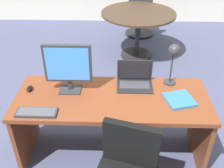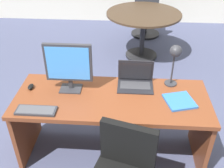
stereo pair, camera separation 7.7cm
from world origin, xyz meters
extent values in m
plane|color=#474C6B|center=(0.00, 1.50, 0.00)|extent=(12.00, 12.00, 0.00)
cube|color=brown|center=(0.00, 0.00, 0.70)|extent=(1.78, 0.69, 0.04)
cube|color=brown|center=(-0.87, 0.00, 0.34)|extent=(0.04, 0.61, 0.68)
cube|color=brown|center=(0.87, 0.00, 0.34)|extent=(0.04, 0.61, 0.68)
cube|color=brown|center=(0.00, 0.26, 0.37)|extent=(1.56, 0.02, 0.48)
cube|color=#2D2D33|center=(-0.40, 0.10, 0.73)|extent=(0.20, 0.16, 0.01)
cube|color=#2D2D33|center=(-0.40, 0.11, 0.78)|extent=(0.04, 0.02, 0.09)
cube|color=#2D2D33|center=(-0.40, 0.10, 1.01)|extent=(0.43, 0.04, 0.36)
cube|color=#3F8CEA|center=(-0.40, 0.08, 1.01)|extent=(0.38, 0.00, 0.32)
cube|color=black|center=(0.21, 0.17, 0.73)|extent=(0.34, 0.24, 0.01)
cube|color=#38383D|center=(0.21, 0.19, 0.73)|extent=(0.29, 0.13, 0.00)
cube|color=black|center=(0.21, 0.28, 0.84)|extent=(0.34, 0.03, 0.23)
cube|color=black|center=(0.21, 0.27, 0.84)|extent=(0.30, 0.02, 0.19)
cube|color=#2D2D33|center=(-0.62, -0.25, 0.73)|extent=(0.34, 0.13, 0.02)
cube|color=#47474C|center=(-0.62, -0.25, 0.74)|extent=(0.31, 0.11, 0.00)
ellipsoid|color=black|center=(-0.78, 0.08, 0.74)|extent=(0.05, 0.09, 0.04)
cylinder|color=#2D2D33|center=(0.56, 0.25, 0.73)|extent=(0.12, 0.12, 0.01)
cylinder|color=#2D2D33|center=(0.56, 0.25, 0.89)|extent=(0.02, 0.02, 0.32)
sphere|color=#2D2D33|center=(0.56, 0.22, 1.09)|extent=(0.11, 0.11, 0.11)
cube|color=blue|center=(0.61, -0.03, 0.73)|extent=(0.30, 0.30, 0.02)
cube|color=black|center=(0.16, -0.52, 0.66)|extent=(0.44, 0.18, 0.38)
cylinder|color=black|center=(0.36, 2.20, 0.02)|extent=(0.54, 0.54, 0.04)
cylinder|color=black|center=(0.36, 2.20, 0.39)|extent=(0.08, 0.08, 0.70)
cylinder|color=#3F2D1E|center=(0.36, 2.20, 0.76)|extent=(1.19, 1.19, 0.03)
cylinder|color=black|center=(0.46, 3.14, 0.02)|extent=(0.56, 0.56, 0.04)
cylinder|color=black|center=(0.46, 3.14, 0.21)|extent=(0.05, 0.05, 0.34)
cube|color=#2D2D33|center=(0.46, 3.14, 0.42)|extent=(0.51, 0.51, 0.08)
cube|color=#2D2D33|center=(0.43, 2.93, 0.67)|extent=(0.44, 0.11, 0.42)
camera|label=1|loc=(0.06, -1.95, 2.17)|focal=42.78mm
camera|label=2|loc=(0.14, -1.95, 2.17)|focal=42.78mm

